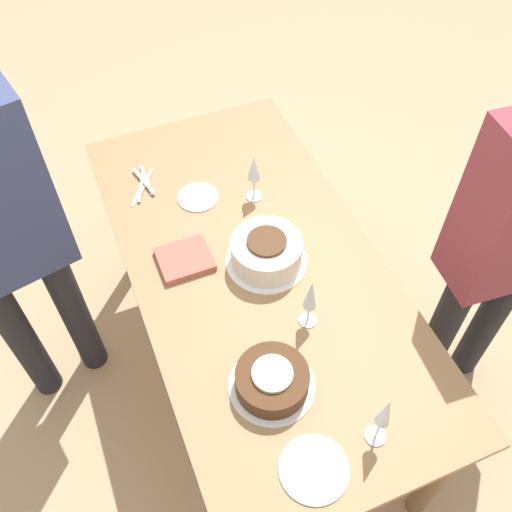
# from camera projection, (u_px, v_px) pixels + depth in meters

# --- Properties ---
(ground_plane) EXTENTS (12.00, 12.00, 0.00)m
(ground_plane) POSITION_uv_depth(u_px,v_px,m) (256.00, 368.00, 2.59)
(ground_plane) COLOR tan
(dining_table) EXTENTS (1.71, 0.84, 0.77)m
(dining_table) POSITION_uv_depth(u_px,v_px,m) (256.00, 284.00, 2.07)
(dining_table) COLOR #9E754C
(dining_table) RESTS_ON ground_plane
(cake_center_white) EXTENTS (0.28, 0.28, 0.12)m
(cake_center_white) POSITION_uv_depth(u_px,v_px,m) (266.00, 252.00, 1.95)
(cake_center_white) COLOR white
(cake_center_white) RESTS_ON dining_table
(cake_front_chocolate) EXTENTS (0.26, 0.26, 0.09)m
(cake_front_chocolate) POSITION_uv_depth(u_px,v_px,m) (272.00, 380.00, 1.67)
(cake_front_chocolate) COLOR white
(cake_front_chocolate) RESTS_ON dining_table
(wine_glass_near) EXTENTS (0.06, 0.06, 0.21)m
(wine_glass_near) POSITION_uv_depth(u_px,v_px,m) (311.00, 296.00, 1.73)
(wine_glass_near) COLOR silver
(wine_glass_near) RESTS_ON dining_table
(wine_glass_far) EXTENTS (0.06, 0.06, 0.23)m
(wine_glass_far) POSITION_uv_depth(u_px,v_px,m) (385.00, 414.00, 1.48)
(wine_glass_far) COLOR silver
(wine_glass_far) RESTS_ON dining_table
(wine_glass_extra) EXTENTS (0.06, 0.06, 0.20)m
(wine_glass_extra) POSITION_uv_depth(u_px,v_px,m) (254.00, 170.00, 2.07)
(wine_glass_extra) COLOR silver
(wine_glass_extra) RESTS_ON dining_table
(dessert_plate_left) EXTENTS (0.16, 0.16, 0.01)m
(dessert_plate_left) POSITION_uv_depth(u_px,v_px,m) (198.00, 197.00, 2.18)
(dessert_plate_left) COLOR white
(dessert_plate_left) RESTS_ON dining_table
(dessert_plate_right) EXTENTS (0.19, 0.19, 0.01)m
(dessert_plate_right) POSITION_uv_depth(u_px,v_px,m) (314.00, 469.00, 1.54)
(dessert_plate_right) COLOR white
(dessert_plate_right) RESTS_ON dining_table
(fork_pile) EXTENTS (0.20, 0.13, 0.01)m
(fork_pile) POSITION_uv_depth(u_px,v_px,m) (143.00, 184.00, 2.21)
(fork_pile) COLOR silver
(fork_pile) RESTS_ON dining_table
(napkin_stack) EXTENTS (0.16, 0.18, 0.03)m
(napkin_stack) POSITION_uv_depth(u_px,v_px,m) (185.00, 259.00, 1.98)
(napkin_stack) COLOR #B75B4C
(napkin_stack) RESTS_ON dining_table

